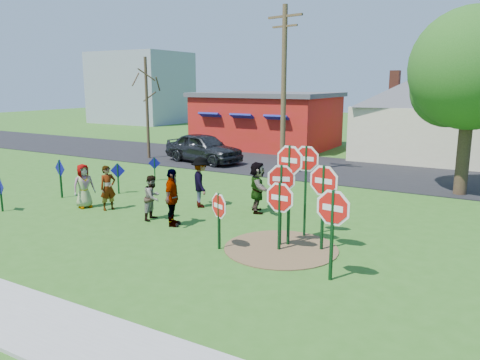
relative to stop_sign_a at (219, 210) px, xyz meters
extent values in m
plane|color=#2D601B|center=(-3.00, 1.87, -1.14)|extent=(120.00, 120.00, 0.00)
cube|color=black|center=(-3.00, 13.37, -1.12)|extent=(120.00, 7.50, 0.04)
cylinder|color=brown|center=(1.50, 0.87, -1.13)|extent=(3.20, 3.20, 0.03)
cube|color=#A71F10|center=(-8.50, 19.87, 0.66)|extent=(9.00, 7.00, 3.60)
cube|color=#4C4C51|center=(-8.50, 19.87, 2.61)|extent=(9.40, 7.40, 0.30)
cube|color=navy|center=(-11.00, 16.27, 1.26)|extent=(1.60, 0.78, 0.45)
cube|color=navy|center=(-8.50, 16.27, 1.26)|extent=(1.60, 0.78, 0.45)
cube|color=navy|center=(-6.00, 16.27, 1.26)|extent=(1.60, 0.78, 0.45)
cube|color=beige|center=(2.50, 19.87, 0.46)|extent=(8.00, 7.00, 3.20)
pyramid|color=#4C4C51|center=(2.50, 19.87, 4.26)|extent=(9.40, 9.40, 2.20)
cube|color=brown|center=(0.50, 18.87, 3.46)|extent=(0.55, 0.55, 1.40)
cube|color=brown|center=(4.50, 20.87, 3.46)|extent=(0.55, 0.55, 1.40)
cube|color=#8C939E|center=(-31.00, 31.87, 2.86)|extent=(10.00, 8.00, 8.00)
cube|color=#0F3818|center=(0.00, 0.00, -0.34)|extent=(0.07, 0.08, 1.60)
cylinder|color=white|center=(0.00, 0.00, 0.11)|extent=(0.88, 0.43, 0.97)
cylinder|color=red|center=(0.00, 0.00, 0.11)|extent=(0.76, 0.38, 0.84)
cube|color=white|center=(0.00, 0.00, 0.11)|extent=(0.39, 0.19, 0.12)
cube|color=#0F3818|center=(1.64, 2.22, 0.24)|extent=(0.06, 0.07, 2.77)
cylinder|color=white|center=(1.64, 2.22, 1.24)|extent=(1.04, 0.09, 1.04)
cylinder|color=red|center=(1.64, 2.22, 1.24)|extent=(0.90, 0.08, 0.90)
cube|color=white|center=(1.64, 2.22, 1.24)|extent=(0.46, 0.04, 0.13)
cylinder|color=gold|center=(1.64, 2.22, 1.24)|extent=(1.04, 0.08, 1.04)
cube|color=#0F3818|center=(1.55, 1.24, 0.30)|extent=(0.07, 0.08, 2.88)
cylinder|color=white|center=(1.55, 1.24, 1.33)|extent=(1.12, 0.16, 1.12)
cylinder|color=red|center=(1.55, 1.24, 1.33)|extent=(0.96, 0.14, 0.97)
cube|color=white|center=(1.55, 1.24, 1.33)|extent=(0.49, 0.07, 0.14)
cube|color=#0F3818|center=(2.52, 1.34, 0.05)|extent=(0.07, 0.09, 2.39)
cylinder|color=white|center=(2.52, 1.34, 0.83)|extent=(1.15, 0.18, 1.16)
cylinder|color=red|center=(2.52, 1.34, 0.83)|extent=(0.99, 0.16, 1.00)
cube|color=white|center=(2.52, 1.34, 0.83)|extent=(0.51, 0.08, 0.14)
cylinder|color=gold|center=(2.52, 1.34, 0.83)|extent=(1.15, 0.18, 1.16)
cube|color=#0F3818|center=(1.50, 0.75, -0.18)|extent=(0.06, 0.08, 1.92)
cylinder|color=white|center=(1.50, 0.75, 0.36)|extent=(1.14, 0.09, 1.14)
cylinder|color=red|center=(1.50, 0.75, 0.36)|extent=(0.98, 0.08, 0.98)
cube|color=white|center=(1.50, 0.75, 0.36)|extent=(0.50, 0.04, 0.14)
cube|color=#0F3818|center=(3.41, -0.47, -0.05)|extent=(0.07, 0.08, 2.18)
cylinder|color=white|center=(3.41, -0.47, 0.62)|extent=(1.14, 0.16, 1.15)
cylinder|color=red|center=(3.41, -0.47, 0.62)|extent=(0.99, 0.14, 0.99)
cube|color=white|center=(3.41, -0.47, 0.62)|extent=(0.50, 0.07, 0.14)
cylinder|color=gold|center=(3.41, -0.47, 0.62)|extent=(1.14, 0.15, 1.15)
cube|color=#0F3818|center=(1.36, 1.12, 0.03)|extent=(0.08, 0.09, 2.34)
cylinder|color=white|center=(1.36, 1.12, 0.81)|extent=(1.03, 0.37, 1.08)
cylinder|color=red|center=(1.36, 1.12, 0.81)|extent=(0.89, 0.32, 0.93)
cube|color=white|center=(1.36, 1.12, 0.81)|extent=(0.45, 0.16, 0.13)
cube|color=#0F3818|center=(-8.92, -0.62, -0.53)|extent=(0.07, 0.07, 1.23)
cube|color=#0B0B65|center=(-8.92, -0.62, -0.22)|extent=(0.64, 0.18, 0.66)
cube|color=#0F3818|center=(-8.74, 1.85, -0.37)|extent=(0.07, 0.08, 1.55)
cube|color=#0B0B65|center=(-8.74, 1.85, 0.07)|extent=(0.71, 0.16, 0.72)
cube|color=#0F3818|center=(-7.25, 3.54, -0.50)|extent=(0.07, 0.07, 1.28)
cube|color=#0B0B65|center=(-7.25, 3.54, -0.16)|extent=(0.60, 0.25, 0.64)
cube|color=#0F3818|center=(-7.67, 6.37, -0.58)|extent=(0.07, 0.07, 1.12)
cube|color=#0B0B65|center=(-7.67, 6.37, -0.30)|extent=(0.52, 0.30, 0.58)
imported|color=#4A5F94|center=(-6.75, 1.26, -0.32)|extent=(0.77, 0.94, 1.65)
imported|color=#1D695B|center=(-5.73, 1.47, -0.32)|extent=(0.58, 0.70, 1.64)
imported|color=brown|center=(-3.51, 1.34, -0.38)|extent=(0.69, 0.82, 1.53)
imported|color=#37373D|center=(-3.03, 3.50, -0.20)|extent=(1.34, 1.37, 1.89)
imported|color=#4D2E53|center=(-2.48, 1.08, -0.20)|extent=(0.85, 1.20, 1.89)
imported|color=#1A4825|center=(-0.86, 3.91, -0.22)|extent=(1.40, 1.71, 1.84)
imported|color=#333238|center=(-8.53, 11.74, -0.26)|extent=(5.22, 2.84, 1.68)
cylinder|color=#4C3823|center=(-3.10, 10.86, 2.98)|extent=(0.26, 0.26, 8.24)
cube|color=#4C3823|center=(-3.10, 10.86, 6.55)|extent=(1.99, 0.55, 0.11)
cube|color=#4C3823|center=(-3.10, 10.86, 6.09)|extent=(1.45, 0.41, 0.09)
cylinder|color=#382819|center=(5.20, 10.48, 0.91)|extent=(0.52, 0.52, 4.10)
sphere|color=#1B4E14|center=(5.20, 10.48, 3.98)|extent=(4.84, 4.84, 4.84)
sphere|color=#1B4E14|center=(4.36, 11.23, 3.14)|extent=(3.17, 3.17, 3.17)
cylinder|color=#382819|center=(-12.35, 11.37, 1.90)|extent=(0.18, 0.18, 6.08)
camera|label=1|loc=(6.72, -10.50, 3.43)|focal=35.00mm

